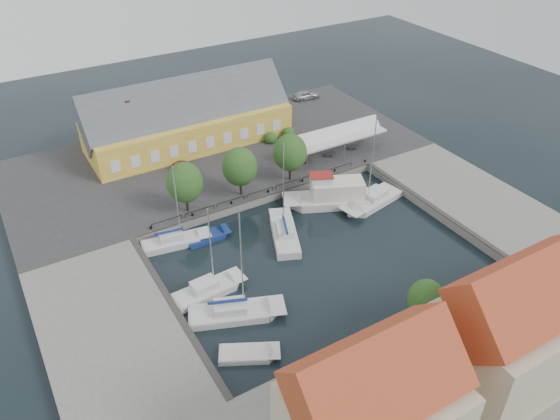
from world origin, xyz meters
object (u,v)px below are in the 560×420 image
object	(u,v)px
tent_canopy	(337,137)
west_boat_c	(208,291)
car_silver	(306,95)
trawler	(332,197)
launch_sw	(248,355)
car_red	(186,169)
east_boat_a	(372,201)
west_boat_d	(234,314)
center_sailboat	(284,235)
launch_nw	(207,238)
warehouse	(183,121)
west_boat_a	(175,243)

from	to	relation	value
tent_canopy	west_boat_c	distance (m)	30.85
car_silver	trawler	distance (m)	30.29
west_boat_c	launch_sw	world-z (taller)	west_boat_c
car_red	launch_sw	size ratio (longest dim) A/B	0.70
east_boat_a	west_boat_d	world-z (taller)	east_boat_a
center_sailboat	launch_nw	size ratio (longest dim) A/B	2.31
tent_canopy	car_silver	size ratio (longest dim) A/B	3.13
warehouse	car_red	bearing A→B (deg)	-111.77
center_sailboat	trawler	size ratio (longest dim) A/B	1.04
tent_canopy	car_silver	world-z (taller)	tent_canopy
warehouse	launch_sw	bearing A→B (deg)	-104.69
car_red	east_boat_a	world-z (taller)	east_boat_a
launch_sw	launch_nw	distance (m)	17.66
east_boat_a	launch_sw	distance (m)	27.79
east_boat_a	west_boat_a	world-z (taller)	east_boat_a
tent_canopy	car_red	bearing A→B (deg)	163.82
west_boat_d	launch_sw	world-z (taller)	west_boat_d
tent_canopy	west_boat_a	size ratio (longest dim) A/B	1.36
car_silver	launch_nw	xyz separation A→B (m)	(-29.68, -25.72, -1.67)
car_silver	launch_nw	bearing A→B (deg)	138.23
warehouse	tent_canopy	distance (m)	21.63
car_silver	launch_nw	world-z (taller)	car_silver
center_sailboat	west_boat_c	bearing A→B (deg)	-160.37
west_boat_c	launch_sw	xyz separation A→B (m)	(-0.25, -8.98, -0.17)
center_sailboat	launch_nw	distance (m)	8.64
car_red	launch_nw	distance (m)	13.49
car_silver	east_boat_a	xyz separation A→B (m)	(-9.29, -29.45, -1.50)
launch_sw	trawler	bearing A→B (deg)	38.46
trawler	west_boat_a	bearing A→B (deg)	173.93
car_silver	car_red	world-z (taller)	car_silver
east_boat_a	tent_canopy	bearing A→B (deg)	77.90
east_boat_a	west_boat_c	bearing A→B (deg)	-169.39
warehouse	east_boat_a	bearing A→B (deg)	-60.28
car_red	launch_sw	xyz separation A→B (m)	(-6.83, -30.30, -1.56)
car_silver	center_sailboat	distance (m)	37.31
warehouse	tent_canopy	bearing A→B (deg)	-39.86
warehouse	launch_sw	world-z (taller)	warehouse
west_boat_c	launch_sw	size ratio (longest dim) A/B	1.84
warehouse	trawler	xyz separation A→B (m)	(9.92, -22.52, -3.41)
car_red	west_boat_a	size ratio (longest dim) A/B	0.38
west_boat_d	launch_nw	bearing A→B (deg)	77.24
center_sailboat	launch_nw	world-z (taller)	center_sailboat
tent_canopy	east_boat_a	xyz separation A→B (m)	(-2.37, -11.06, -3.42)
car_red	trawler	bearing A→B (deg)	-66.63
center_sailboat	trawler	world-z (taller)	center_sailboat
trawler	launch_sw	bearing A→B (deg)	-141.54
launch_sw	car_red	bearing A→B (deg)	77.29
tent_canopy	car_red	distance (m)	20.75
center_sailboat	west_boat_a	world-z (taller)	center_sailboat
car_red	trawler	xyz separation A→B (m)	(13.16, -14.41, -0.63)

